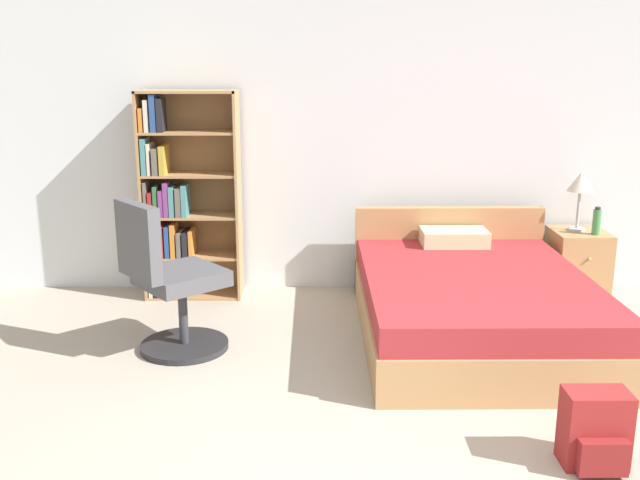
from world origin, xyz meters
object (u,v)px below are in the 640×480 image
object	(u,v)px
water_bottle	(597,222)
nightstand	(577,264)
bed	(472,302)
office_chair	(170,285)
table_lamp	(581,185)
backpack_red	(595,431)
bookshelf	(180,198)

from	to	relation	value
water_bottle	nightstand	bearing A→B (deg)	124.58
bed	water_bottle	bearing A→B (deg)	33.21
office_chair	nightstand	bearing A→B (deg)	20.04
table_lamp	water_bottle	size ratio (longest dim) A/B	2.15
office_chair	table_lamp	world-z (taller)	office_chair
bed	backpack_red	size ratio (longest dim) A/B	5.46
bookshelf	bed	xyz separation A→B (m)	(2.12, -0.89, -0.55)
bed	table_lamp	size ratio (longest dim) A/B	4.34
bookshelf	backpack_red	distance (m)	3.49
nightstand	office_chair	bearing A→B (deg)	-159.96
bookshelf	backpack_red	size ratio (longest dim) A/B	4.39
bookshelf	water_bottle	bearing A→B (deg)	-3.03
bookshelf	backpack_red	xyz separation A→B (m)	(2.35, -2.50, -0.62)
water_bottle	bookshelf	bearing A→B (deg)	176.97
bed	office_chair	bearing A→B (deg)	-172.32
bookshelf	nightstand	world-z (taller)	bookshelf
bookshelf	table_lamp	world-z (taller)	bookshelf
water_bottle	backpack_red	size ratio (longest dim) A/B	0.59
bookshelf	water_bottle	xyz separation A→B (m)	(3.21, -0.17, -0.16)
bookshelf	table_lamp	size ratio (longest dim) A/B	3.48
bookshelf	office_chair	size ratio (longest dim) A/B	1.60
nightstand	water_bottle	bearing A→B (deg)	-55.42
office_chair	water_bottle	size ratio (longest dim) A/B	4.67
bed	table_lamp	distance (m)	1.47
bed	water_bottle	xyz separation A→B (m)	(1.09, 0.72, 0.40)
bookshelf	table_lamp	xyz separation A→B (m)	(3.11, -0.04, 0.11)
bed	backpack_red	world-z (taller)	bed
water_bottle	bed	bearing A→B (deg)	-146.79
office_chair	water_bottle	world-z (taller)	office_chair
water_bottle	backpack_red	world-z (taller)	water_bottle
bed	nightstand	xyz separation A→B (m)	(1.02, 0.83, 0.03)
office_chair	backpack_red	world-z (taller)	office_chair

